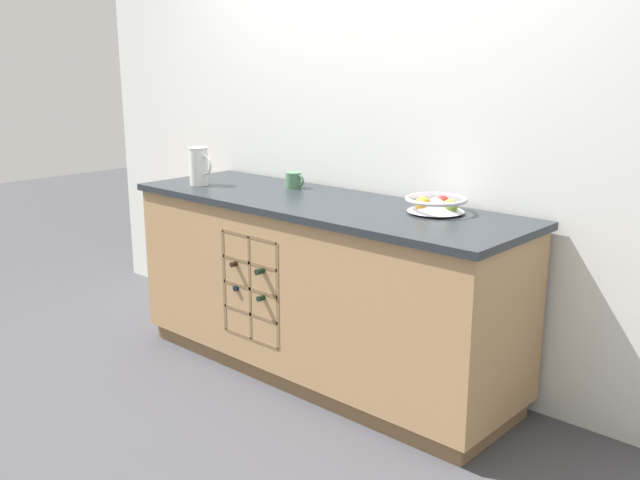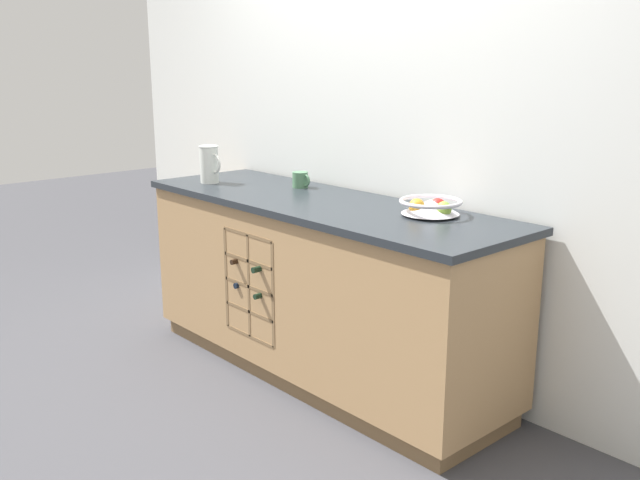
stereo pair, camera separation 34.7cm
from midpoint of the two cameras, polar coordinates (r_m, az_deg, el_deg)
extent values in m
plane|color=#424247|center=(3.79, -2.67, -10.55)|extent=(14.00, 14.00, 0.00)
cube|color=silver|center=(3.73, 1.34, 9.45)|extent=(4.51, 0.06, 2.55)
cube|color=brown|center=(3.77, -2.68, -9.93)|extent=(2.05, 0.57, 0.09)
cube|color=tan|center=(3.61, -2.76, -3.55)|extent=(2.11, 0.63, 0.79)
cube|color=#23282D|center=(3.51, -2.84, 2.88)|extent=(2.15, 0.67, 0.03)
cube|color=brown|center=(3.59, -7.22, -3.56)|extent=(0.39, 0.01, 0.53)
cube|color=brown|center=(3.71, -9.79, -3.10)|extent=(0.02, 0.10, 0.53)
cube|color=brown|center=(3.42, -5.75, -4.45)|extent=(0.02, 0.10, 0.53)
cube|color=brown|center=(3.65, -7.71, -7.70)|extent=(0.39, 0.10, 0.02)
cube|color=brown|center=(3.61, -7.78, -5.75)|extent=(0.39, 0.10, 0.02)
cube|color=brown|center=(3.56, -7.85, -3.75)|extent=(0.39, 0.10, 0.02)
cube|color=brown|center=(3.52, -7.93, -1.70)|extent=(0.39, 0.10, 0.02)
cube|color=brown|center=(3.49, -8.00, 0.39)|extent=(0.39, 0.10, 0.02)
cube|color=brown|center=(3.56, -7.85, -3.75)|extent=(0.02, 0.10, 0.53)
cylinder|color=black|center=(3.71, -7.46, -3.30)|extent=(0.08, 0.19, 0.08)
cylinder|color=black|center=(3.63, -9.10, -3.77)|extent=(0.03, 0.08, 0.03)
cylinder|color=black|center=(3.57, -5.45, -4.02)|extent=(0.07, 0.21, 0.07)
cylinder|color=black|center=(3.47, -7.30, -4.59)|extent=(0.03, 0.09, 0.03)
cylinder|color=black|center=(3.66, -7.70, -1.44)|extent=(0.07, 0.19, 0.07)
cylinder|color=black|center=(3.58, -9.39, -1.88)|extent=(0.03, 0.08, 0.03)
cylinder|color=black|center=(3.53, -5.56, -1.94)|extent=(0.08, 0.21, 0.08)
cylinder|color=black|center=(3.43, -7.46, -2.47)|extent=(0.03, 0.09, 0.03)
cylinder|color=silver|center=(3.22, 6.21, 2.20)|extent=(0.13, 0.13, 0.01)
cone|color=silver|center=(3.22, 6.23, 2.84)|extent=(0.26, 0.26, 0.06)
torus|color=silver|center=(3.21, 6.24, 3.23)|extent=(0.28, 0.28, 0.02)
sphere|color=gold|center=(3.19, 5.19, 2.81)|extent=(0.07, 0.07, 0.07)
sphere|color=red|center=(3.24, 6.78, 2.91)|extent=(0.07, 0.07, 0.07)
sphere|color=#7FA838|center=(3.18, 7.32, 2.65)|extent=(0.07, 0.07, 0.07)
cylinder|color=silver|center=(4.01, -12.17, 5.79)|extent=(0.10, 0.10, 0.21)
torus|color=silver|center=(4.00, -12.24, 7.21)|extent=(0.11, 0.11, 0.01)
torus|color=silver|center=(3.96, -11.71, 5.87)|extent=(0.11, 0.01, 0.11)
cylinder|color=#4C7A56|center=(3.85, -4.73, 4.78)|extent=(0.09, 0.09, 0.08)
torus|color=#4C7A56|center=(3.82, -4.27, 4.73)|extent=(0.07, 0.01, 0.07)
camera|label=1|loc=(0.17, -92.80, -0.72)|focal=40.00mm
camera|label=2|loc=(0.17, 87.20, 0.72)|focal=40.00mm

